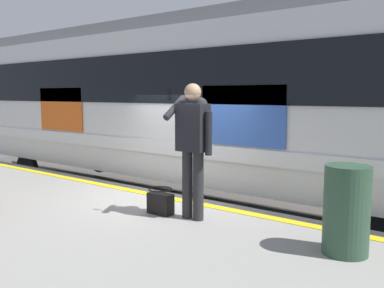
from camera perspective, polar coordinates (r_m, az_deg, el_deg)
ground_plane at (r=7.16m, az=-1.80°, el=-13.69°), size 23.45×23.45×0.00m
platform at (r=5.79m, az=-13.79°, el=-14.39°), size 14.87×3.70×0.87m
safety_line at (r=6.68m, az=-3.46°, el=-7.34°), size 14.57×0.16×0.01m
track_rail_near at (r=7.97m, az=3.27°, el=-10.92°), size 19.32×0.08×0.16m
track_rail_far at (r=9.15m, az=8.35°, el=-8.64°), size 19.32×0.08×0.16m
train_carriage at (r=8.93m, az=-1.00°, el=6.29°), size 13.07×3.00×3.77m
passenger at (r=5.38m, az=0.17°, el=0.61°), size 0.57×0.55×1.78m
handbag at (r=5.78m, az=-4.35°, el=-7.95°), size 0.36×0.33×0.36m
trash_bin at (r=4.58m, az=20.45°, el=-8.49°), size 0.46×0.46×0.92m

